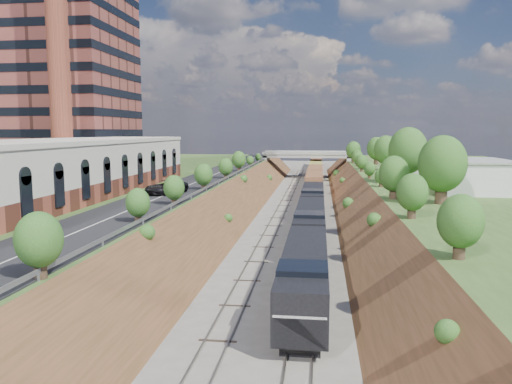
% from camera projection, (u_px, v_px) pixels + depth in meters
% --- Properties ---
extents(platform_left, '(44.00, 180.00, 5.00)m').
position_uv_depth(platform_left, '(95.00, 195.00, 81.74)').
color(platform_left, '#375322').
rests_on(platform_left, ground).
extents(embankment_left, '(10.00, 180.00, 10.00)m').
position_uv_depth(embankment_left, '(227.00, 213.00, 79.28)').
color(embankment_left, brown).
rests_on(embankment_left, ground).
extents(embankment_right, '(10.00, 180.00, 10.00)m').
position_uv_depth(embankment_right, '(368.00, 216.00, 76.51)').
color(embankment_right, brown).
rests_on(embankment_right, ground).
extents(rail_left_track, '(1.58, 180.00, 0.18)m').
position_uv_depth(rail_left_track, '(279.00, 214.00, 78.21)').
color(rail_left_track, gray).
rests_on(rail_left_track, ground).
extents(rail_right_track, '(1.58, 180.00, 0.18)m').
position_uv_depth(rail_right_track, '(313.00, 215.00, 77.56)').
color(rail_right_track, gray).
rests_on(rail_right_track, ground).
extents(road, '(8.00, 180.00, 0.10)m').
position_uv_depth(road, '(199.00, 181.00, 79.23)').
color(road, black).
rests_on(road, platform_left).
extents(guardrail, '(0.10, 171.00, 0.70)m').
position_uv_depth(guardrail, '(224.00, 179.00, 78.46)').
color(guardrail, '#99999E').
rests_on(guardrail, platform_left).
extents(commercial_building, '(14.30, 62.30, 7.00)m').
position_uv_depth(commercial_building, '(50.00, 170.00, 58.72)').
color(commercial_building, brown).
rests_on(commercial_building, platform_left).
extents(highrise_tower, '(22.00, 22.00, 53.90)m').
position_uv_depth(highrise_tower, '(60.00, 22.00, 91.21)').
color(highrise_tower, brown).
rests_on(highrise_tower, platform_left).
extents(smokestack, '(3.20, 3.20, 40.00)m').
position_uv_depth(smokestack, '(58.00, 51.00, 75.42)').
color(smokestack, brown).
rests_on(smokestack, platform_left).
extents(overpass, '(24.50, 8.30, 7.40)m').
position_uv_depth(overpass, '(307.00, 160.00, 138.33)').
color(overpass, gray).
rests_on(overpass, ground).
extents(white_building_near, '(9.00, 12.00, 4.00)m').
position_uv_depth(white_building_near, '(470.00, 177.00, 66.20)').
color(white_building_near, silver).
rests_on(white_building_near, platform_right).
extents(white_building_far, '(8.00, 10.00, 3.60)m').
position_uv_depth(white_building_far, '(430.00, 166.00, 87.95)').
color(white_building_far, silver).
rests_on(white_building_far, platform_right).
extents(tree_right_large, '(5.25, 5.25, 7.61)m').
position_uv_depth(tree_right_large, '(442.00, 164.00, 54.92)').
color(tree_right_large, '#473323').
rests_on(tree_right_large, platform_right).
extents(tree_left_crest, '(2.45, 2.45, 3.55)m').
position_uv_depth(tree_left_crest, '(122.00, 208.00, 39.14)').
color(tree_left_crest, '#473323').
rests_on(tree_left_crest, platform_left).
extents(freight_train, '(3.28, 166.25, 4.83)m').
position_uv_depth(freight_train, '(315.00, 177.00, 112.08)').
color(freight_train, black).
rests_on(freight_train, ground).
extents(suv, '(4.98, 6.90, 1.74)m').
position_uv_depth(suv, '(166.00, 187.00, 63.35)').
color(suv, black).
rests_on(suv, road).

